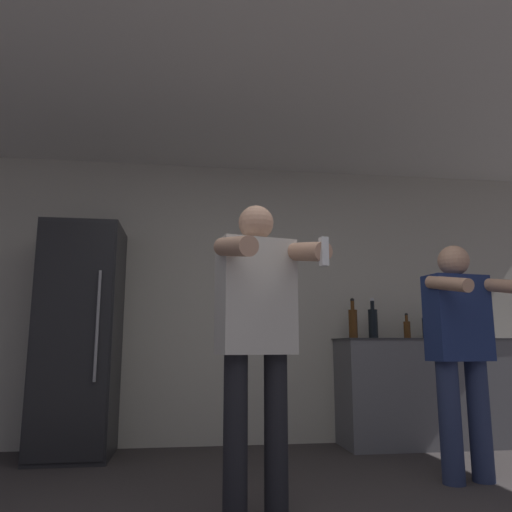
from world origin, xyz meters
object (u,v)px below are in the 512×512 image
at_px(person_woman_foreground, 257,324).
at_px(person_man_side, 461,343).
at_px(bottle_tall_gin, 439,328).
at_px(bottle_green_wine, 373,322).
at_px(bottle_short_whiskey, 428,327).
at_px(bottle_brown_liquor, 407,329).
at_px(refrigerator, 80,338).
at_px(bottle_clear_vodka, 353,322).

xyz_separation_m(person_woman_foreground, person_man_side, (1.44, 0.53, -0.10)).
xyz_separation_m(bottle_tall_gin, person_woman_foreground, (-1.92, -1.70, -0.04)).
bearing_deg(person_man_side, person_woman_foreground, -159.93).
height_order(bottle_green_wine, bottle_short_whiskey, bottle_green_wine).
xyz_separation_m(bottle_brown_liquor, person_woman_foreground, (-1.61, -1.70, -0.04)).
bearing_deg(bottle_green_wine, bottle_tall_gin, 0.00).
bearing_deg(bottle_brown_liquor, person_man_side, -98.12).
bearing_deg(bottle_short_whiskey, bottle_brown_liquor, 180.00).
xyz_separation_m(bottle_tall_gin, bottle_brown_liquor, (-0.31, 0.00, -0.00)).
bearing_deg(refrigerator, bottle_green_wine, 1.70).
relative_size(bottle_brown_liquor, bottle_clear_vodka, 0.64).
relative_size(bottle_green_wine, person_woman_foreground, 0.22).
bearing_deg(bottle_clear_vodka, bottle_brown_liquor, -0.00).
relative_size(refrigerator, bottle_green_wine, 5.11).
height_order(bottle_clear_vodka, person_woman_foreground, person_woman_foreground).
height_order(bottle_tall_gin, person_woman_foreground, person_woman_foreground).
bearing_deg(bottle_brown_liquor, bottle_green_wine, 180.00).
bearing_deg(bottle_green_wine, person_man_side, -82.66).
height_order(refrigerator, person_woman_foreground, refrigerator).
height_order(bottle_brown_liquor, person_woman_foreground, person_woman_foreground).
bearing_deg(bottle_tall_gin, refrigerator, -178.64).
xyz_separation_m(bottle_clear_vodka, person_woman_foreground, (-1.10, -1.70, -0.09)).
distance_m(bottle_green_wine, person_man_side, 1.20).
relative_size(refrigerator, person_man_side, 1.20).
bearing_deg(bottle_clear_vodka, person_man_side, -73.96).
xyz_separation_m(refrigerator, bottle_brown_liquor, (2.83, 0.07, 0.09)).
bearing_deg(bottle_brown_liquor, bottle_short_whiskey, 0.00).
bearing_deg(person_woman_foreground, bottle_green_wine, 52.83).
bearing_deg(bottle_brown_liquor, person_woman_foreground, -133.40).
height_order(bottle_clear_vodka, person_man_side, person_man_side).
distance_m(bottle_tall_gin, person_woman_foreground, 2.56).
distance_m(refrigerator, person_man_side, 2.88).
distance_m(bottle_short_whiskey, bottle_clear_vodka, 0.70).
bearing_deg(person_man_side, bottle_tall_gin, 67.92).
distance_m(refrigerator, bottle_short_whiskey, 3.03).
relative_size(bottle_tall_gin, person_man_side, 0.17).
bearing_deg(bottle_short_whiskey, bottle_clear_vodka, 180.00).
distance_m(bottle_tall_gin, person_man_side, 1.27).
relative_size(refrigerator, bottle_brown_liquor, 8.07).
xyz_separation_m(bottle_tall_gin, bottle_short_whiskey, (-0.11, 0.00, 0.01)).
bearing_deg(person_man_side, bottle_clear_vodka, 106.04).
relative_size(bottle_green_wine, person_man_side, 0.23).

